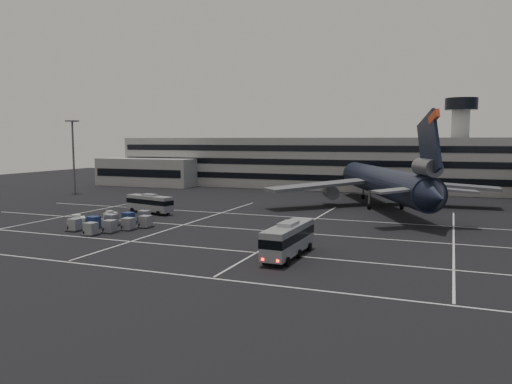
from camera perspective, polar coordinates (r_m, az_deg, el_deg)
ground at (r=73.95m, az=-5.79°, el=-4.53°), size 260.00×260.00×0.00m
lane_markings at (r=74.16m, az=-4.88°, el=-4.49°), size 90.00×55.62×0.01m
terminal at (r=140.66m, az=6.50°, el=3.29°), size 125.00×26.00×24.00m
hills at (r=236.46m, az=17.63°, el=-0.49°), size 352.00×180.00×44.00m
lightpole_left at (r=133.18m, az=-20.18°, el=4.92°), size 2.40×2.40×18.28m
trijet_main at (r=100.92m, az=14.39°, el=1.13°), size 43.63×54.76×18.08m
bus_near at (r=57.62m, az=3.72°, el=-5.26°), size 3.19×11.71×4.11m
bus_far at (r=93.55m, az=-12.06°, el=-1.21°), size 10.42×4.91×3.59m
tug_a at (r=89.53m, az=-16.30°, el=-2.51°), size 1.87×2.41×1.37m
tug_b at (r=84.62m, az=-19.45°, el=-3.02°), size 2.75×2.87×1.60m
uld_cluster at (r=79.20m, az=-15.84°, el=-3.37°), size 10.74×15.73×1.85m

